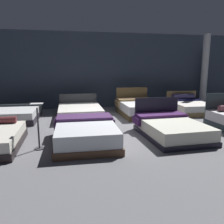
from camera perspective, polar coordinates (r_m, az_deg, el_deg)
ground_plane at (r=7.57m, az=1.70°, el=-3.44°), size 18.00×18.00×0.02m
showroom_back_wall at (r=10.88m, az=-2.59°, el=10.40°), size 18.00×0.06×3.50m
bed_1 at (r=5.83m, az=-6.61°, el=-5.23°), size 1.64×2.14×0.58m
bed_2 at (r=6.56m, az=14.62°, el=-3.91°), size 1.66×2.21×0.97m
bed_4 at (r=8.94m, az=-22.83°, el=-0.51°), size 1.58×2.05×0.51m
bed_5 at (r=8.72m, az=-8.11°, el=-0.02°), size 1.65×2.18×0.81m
bed_6 at (r=9.21m, az=6.78°, el=0.99°), size 1.60×2.13×1.04m
bed_7 at (r=10.23m, az=19.03°, el=1.27°), size 1.62×2.00×0.84m
price_sign at (r=5.58m, az=-18.09°, el=-4.72°), size 0.28×0.24×1.10m
support_pillar at (r=12.30m, az=22.37°, el=9.68°), size 0.33×0.33×3.50m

